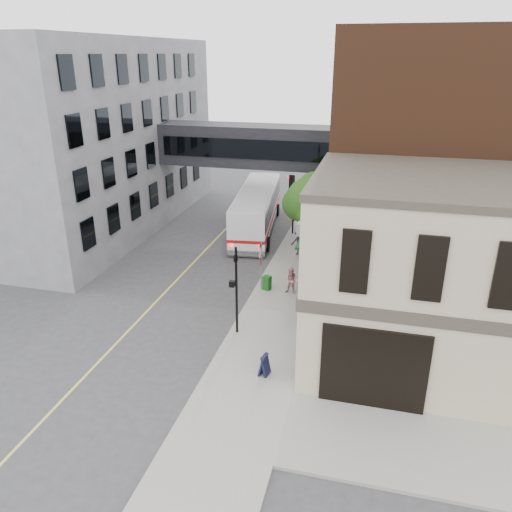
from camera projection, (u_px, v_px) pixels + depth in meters
The scene contains 17 objects.
ground at pixel (217, 355), 23.03m from camera, with size 120.00×120.00×0.00m, color #38383A.
sidewalk_main at pixel (307, 250), 35.10m from camera, with size 4.00×60.00×0.15m, color gray.
corner_building at pixel (429, 275), 21.17m from camera, with size 10.19×8.12×8.45m.
brick_building at pixel (439, 154), 31.54m from camera, with size 13.76×18.00×14.00m.
opposite_building at pixel (72, 136), 38.64m from camera, with size 14.00×24.00×14.00m, color slate.
skyway_bridge at pixel (253, 146), 37.41m from camera, with size 14.00×3.18×3.00m.
traffic_signal_near at pixel (236, 280), 23.61m from camera, with size 0.44×0.22×4.60m.
traffic_signal_far at pixel (292, 193), 36.95m from camera, with size 0.53×0.28×4.50m.
street_sign_pole at pixel (261, 261), 28.49m from camera, with size 0.08×0.75×3.00m.
street_tree at pixel (310, 201), 32.90m from camera, with size 3.80×3.20×5.60m.
lane_marking at pixel (193, 263), 33.15m from camera, with size 0.12×40.00×0.01m, color #D8CC4C.
bus at pixel (257, 208), 38.60m from camera, with size 4.12×12.13×3.20m.
pedestrian_a at pixel (307, 249), 32.61m from camera, with size 0.67×0.44×1.84m, color silver.
pedestrian_b at pixel (292, 281), 28.32m from camera, with size 0.77×0.60×1.58m, color tan.
pedestrian_c at pixel (299, 243), 33.78m from camera, with size 1.13×0.65×1.76m, color #21232A.
newspaper_box at pixel (267, 283), 28.94m from camera, with size 0.42×0.37×0.84m, color #124E12.
sandwich_board at pixel (264, 365), 21.23m from camera, with size 0.35×0.54×0.96m, color black.
Camera 1 is at (6.63, -18.52, 12.95)m, focal length 35.00 mm.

